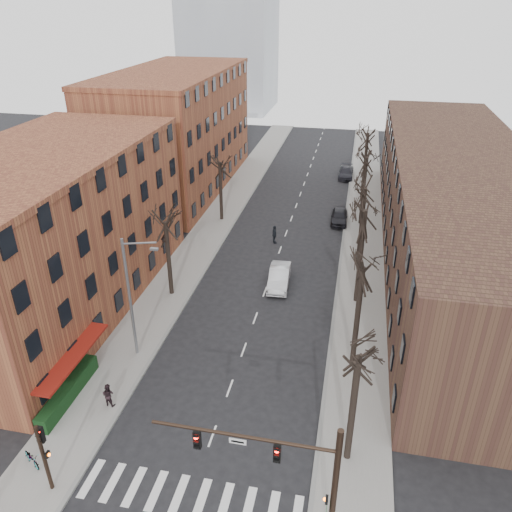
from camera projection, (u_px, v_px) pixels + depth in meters
The scene contains 26 objects.
ground at pixel (190, 497), 25.03m from camera, with size 160.00×160.00×0.00m, color black.
sidewalk_left at pixel (221, 216), 56.79m from camera, with size 4.00×90.00×0.15m, color gray.
sidewalk_right at pixel (363, 227), 53.91m from camera, with size 4.00×90.00×0.15m, color gray.
building_left_near at pixel (48, 236), 38.14m from camera, with size 12.00×26.00×12.00m, color brown.
building_left_far at pixel (177, 133), 62.83m from camera, with size 12.00×28.00×14.00m, color brown.
building_right at pixel (456, 208), 45.85m from camera, with size 12.00×50.00×10.00m, color #482F21.
awning_left at pixel (80, 389), 31.93m from camera, with size 1.20×7.00×0.15m, color maroon.
hedge at pixel (68, 392), 30.78m from camera, with size 0.80×6.00×1.00m, color #133716.
tree_right_a at pixel (347, 458), 27.13m from camera, with size 5.20×5.20×10.00m, color black, non-canonical shape.
tree_right_b at pixel (352, 364), 34.07m from camera, with size 5.20×5.20×10.80m, color black, non-canonical shape.
tree_right_c at pixel (355, 302), 41.01m from camera, with size 5.20×5.20×11.60m, color black, non-canonical shape.
tree_right_d at pixel (358, 257), 47.95m from camera, with size 5.20×5.20×10.00m, color black, non-canonical shape.
tree_right_e at pixel (360, 224), 54.89m from camera, with size 5.20×5.20×10.80m, color black, non-canonical shape.
tree_right_f at pixel (361, 198), 61.82m from camera, with size 5.20×5.20×11.60m, color black, non-canonical shape.
tree_left_a at pixel (172, 294), 42.01m from camera, with size 5.20×5.20×9.50m, color black, non-canonical shape.
tree_left_b at pixel (222, 220), 55.89m from camera, with size 5.20×5.20×9.50m, color black, non-canonical shape.
signal_mast_arm at pixel (299, 473), 21.14m from camera, with size 8.14×0.30×7.20m.
signal_pole_left at pixel (44, 453), 24.25m from camera, with size 0.47×0.44×4.40m.
streetlight at pixel (132, 294), 32.64m from camera, with size 2.45×0.22×9.03m.
silver_sedan at pixel (279, 277), 43.00m from camera, with size 1.69×4.85×1.60m, color silver.
parked_car_near at pixel (339, 216), 54.90m from camera, with size 1.78×4.42×1.51m, color black.
parked_car_mid at pixel (346, 173), 68.62m from camera, with size 1.91×4.69×1.36m, color black.
parked_car_far at pixel (346, 171), 69.67m from camera, with size 1.86×4.03×1.12m, color #585B5F.
pedestrian_b at pixel (108, 395), 30.15m from camera, with size 0.76×0.59×1.56m, color black.
pedestrian_crossing at pixel (274, 235), 50.26m from camera, with size 1.11×0.46×1.90m, color black.
bicycle at pixel (32, 458), 26.46m from camera, with size 0.54×1.54×0.81m, color gray.
Camera 1 is at (6.61, -15.53, 22.36)m, focal length 35.00 mm.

